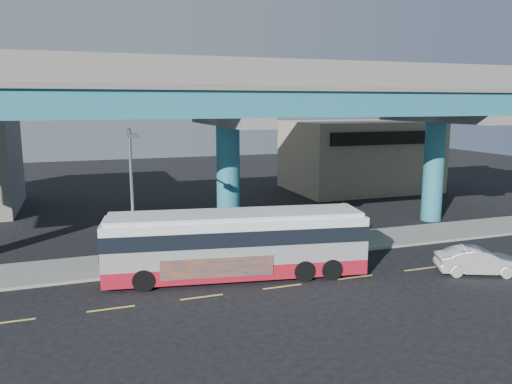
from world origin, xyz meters
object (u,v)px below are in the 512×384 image
object	(u,v)px
street_lamp	(132,181)
stop_sign	(343,215)
transit_bus	(236,242)
sedan	(478,261)

from	to	relation	value
street_lamp	stop_sign	world-z (taller)	street_lamp
street_lamp	stop_sign	size ratio (longest dim) A/B	2.62
stop_sign	street_lamp	bearing A→B (deg)	-168.79
transit_bus	sedan	xyz separation A→B (m)	(11.96, -3.74, -1.15)
transit_bus	street_lamp	world-z (taller)	street_lamp
transit_bus	sedan	world-z (taller)	transit_bus
sedan	street_lamp	xyz separation A→B (m)	(-16.81, 5.39, 4.28)
transit_bus	stop_sign	distance (m)	7.77
sedan	street_lamp	world-z (taller)	street_lamp
stop_sign	transit_bus	bearing A→B (deg)	-154.35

